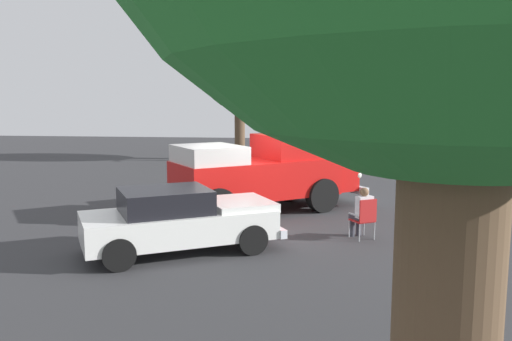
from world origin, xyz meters
TOP-DOWN VIEW (x-y plane):
  - ground_plane at (0.00, 0.00)m, footprint 60.00×60.00m
  - vintage_fire_truck at (0.76, -0.54)m, footprint 5.25×6.09m
  - classic_hot_rod at (-3.72, 0.84)m, footprint 3.76×4.71m
  - lawn_chair_near_truck at (-2.20, -3.38)m, footprint 0.67×0.67m
  - lawn_chair_by_car at (2.84, 2.21)m, footprint 0.61×0.60m
  - spectator_seated at (-2.09, -3.31)m, footprint 0.65×0.59m
  - spectator_standing at (3.97, -1.39)m, footprint 0.35×0.65m
  - oak_tree_right at (14.06, 2.19)m, footprint 4.18×4.18m
  - utility_pole at (13.32, -5.92)m, footprint 1.58×0.85m
  - traffic_cone at (2.11, 1.73)m, footprint 0.40×0.40m

SIDE VIEW (x-z plane):
  - ground_plane at x=0.00m, z-range 0.00..0.00m
  - traffic_cone at x=2.11m, z-range -0.01..0.63m
  - lawn_chair_near_truck at x=-2.20m, z-range 0.08..1.10m
  - lawn_chair_by_car at x=2.84m, z-range 0.08..1.10m
  - spectator_seated at x=-2.09m, z-range 0.05..1.34m
  - classic_hot_rod at x=-3.72m, z-range 0.02..1.48m
  - spectator_standing at x=3.97m, z-range 0.13..1.80m
  - vintage_fire_truck at x=0.76m, z-range -0.10..2.49m
  - utility_pole at x=13.32m, z-range 0.14..7.02m
  - oak_tree_right at x=14.06m, z-range 1.34..8.29m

